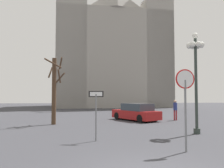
# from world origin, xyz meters

# --- Properties ---
(cathedral) EXTENTS (21.65, 15.39, 34.95)m
(cathedral) POSITION_xyz_m (2.30, 38.03, 11.35)
(cathedral) COLOR gray
(cathedral) RESTS_ON ground
(stop_sign) EXTENTS (0.75, 0.08, 3.12)m
(stop_sign) POSITION_xyz_m (1.94, 2.42, 2.17)
(stop_sign) COLOR slate
(stop_sign) RESTS_ON ground
(one_way_arrow_sign) EXTENTS (0.70, 0.15, 2.33)m
(one_way_arrow_sign) POSITION_xyz_m (-1.40, 4.78, 1.52)
(one_way_arrow_sign) COLOR slate
(one_way_arrow_sign) RESTS_ON ground
(street_lamp) EXTENTS (1.01, 1.01, 5.66)m
(street_lamp) POSITION_xyz_m (4.21, 6.32, 3.86)
(street_lamp) COLOR #2D3833
(street_lamp) RESTS_ON ground
(bare_tree) EXTENTS (1.42, 1.46, 4.96)m
(bare_tree) POSITION_xyz_m (-4.36, 11.27, 2.65)
(bare_tree) COLOR #473323
(bare_tree) RESTS_ON ground
(parked_car_near_red) EXTENTS (3.83, 4.72, 1.45)m
(parked_car_near_red) POSITION_xyz_m (2.18, 13.43, 0.68)
(parked_car_near_red) COLOR maroon
(parked_car_near_red) RESTS_ON ground
(pedestrian_walking) EXTENTS (0.32, 0.32, 1.74)m
(pedestrian_walking) POSITION_xyz_m (5.56, 13.21, 1.06)
(pedestrian_walking) COLOR maroon
(pedestrian_walking) RESTS_ON ground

